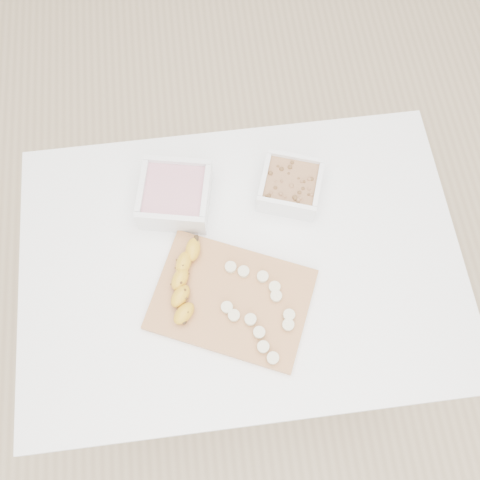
{
  "coord_description": "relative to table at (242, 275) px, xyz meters",
  "views": [
    {
      "loc": [
        -0.05,
        -0.4,
        1.89
      ],
      "look_at": [
        0.0,
        0.03,
        0.81
      ],
      "focal_mm": 40.0,
      "sensor_mm": 36.0,
      "label": 1
    }
  ],
  "objects": [
    {
      "name": "table",
      "position": [
        0.0,
        0.0,
        0.0
      ],
      "size": [
        1.0,
        0.7,
        0.75
      ],
      "color": "white",
      "rests_on": "ground"
    },
    {
      "name": "banana",
      "position": [
        -0.13,
        -0.04,
        0.13
      ],
      "size": [
        0.12,
        0.19,
        0.03
      ],
      "primitive_type": null,
      "rotation": [
        0.0,
        0.0,
        -0.42
      ],
      "color": "gold",
      "rests_on": "cutting_board"
    },
    {
      "name": "cutting_board",
      "position": [
        -0.03,
        -0.09,
        0.1
      ],
      "size": [
        0.4,
        0.35,
        0.01
      ],
      "primitive_type": "cube",
      "rotation": [
        0.0,
        0.0,
        -0.42
      ],
      "color": "#AE7541",
      "rests_on": "table"
    },
    {
      "name": "bowl_yogurt",
      "position": [
        -0.13,
        0.17,
        0.13
      ],
      "size": [
        0.19,
        0.19,
        0.07
      ],
      "color": "white",
      "rests_on": "table"
    },
    {
      "name": "banana_slices",
      "position": [
        0.02,
        -0.12,
        0.12
      ],
      "size": [
        0.16,
        0.23,
        0.02
      ],
      "color": "beige",
      "rests_on": "cutting_board"
    },
    {
      "name": "bowl_granola",
      "position": [
        0.13,
        0.16,
        0.13
      ],
      "size": [
        0.17,
        0.17,
        0.06
      ],
      "color": "white",
      "rests_on": "table"
    },
    {
      "name": "ground",
      "position": [
        0.0,
        0.0,
        -0.65
      ],
      "size": [
        3.5,
        3.5,
        0.0
      ],
      "primitive_type": "plane",
      "color": "#C6AD89",
      "rests_on": "ground"
    }
  ]
}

